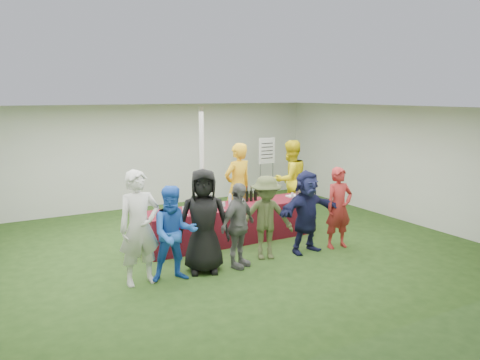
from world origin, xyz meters
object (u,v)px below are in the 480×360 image
serving_table (231,223)px  customer_4 (266,218)px  customer_3 (238,226)px  staff_back (290,180)px  customer_0 (139,228)px  customer_1 (174,234)px  dump_bucket (302,195)px  staff_pourer (238,187)px  customer_2 (204,221)px  wine_list_sign (267,156)px  customer_6 (339,208)px  customer_5 (307,212)px

serving_table → customer_4: size_ratio=2.36×
customer_3 → customer_4: size_ratio=0.97×
staff_back → customer_0: 4.82m
customer_1 → dump_bucket: bearing=29.6°
staff_pourer → staff_back: 1.59m
customer_2 → wine_list_sign: bearing=67.4°
customer_0 → dump_bucket: bearing=12.2°
dump_bucket → staff_back: 1.21m
customer_0 → customer_2: bearing=-3.7°
customer_3 → customer_6: customer_6 is taller
customer_0 → customer_6: customer_0 is taller
customer_5 → dump_bucket: bearing=53.1°
staff_back → customer_5: staff_back is taller
customer_1 → customer_6: (3.39, -0.01, 0.02)m
customer_5 → customer_1: bearing=177.3°
dump_bucket → customer_1: size_ratio=0.17×
serving_table → customer_6: size_ratio=2.27×
staff_back → customer_2: 3.89m
customer_1 → customer_5: (2.67, 0.07, 0.01)m
serving_table → dump_bucket: size_ratio=13.63×
wine_list_sign → customer_0: 6.02m
staff_back → customer_3: staff_back is taller
customer_5 → serving_table: bearing=121.6°
customer_5 → customer_6: bearing=-11.0°
serving_table → customer_1: 2.25m
customer_1 → serving_table: bearing=48.6°
dump_bucket → customer_4: (-1.53, -0.98, -0.08)m
staff_back → customer_4: (-2.00, -2.09, -0.18)m
dump_bucket → staff_pourer: 1.39m
dump_bucket → customer_6: size_ratio=0.17×
staff_pourer → customer_0: (-2.77, -1.84, -0.05)m
customer_0 → customer_6: 3.91m
wine_list_sign → customer_3: 4.93m
dump_bucket → customer_2: bearing=-159.9°
customer_3 → staff_pourer: bearing=36.2°
customer_3 → customer_6: size_ratio=0.94×
staff_pourer → customer_0: size_ratio=1.06×
dump_bucket → customer_6: 1.14m
staff_pourer → customer_4: staff_pourer is taller
staff_back → customer_4: 2.90m
customer_5 → customer_6: (0.71, -0.08, 0.01)m
dump_bucket → customer_3: 2.44m
customer_6 → staff_back: bearing=84.6°
customer_4 → customer_5: customer_5 is taller
customer_3 → customer_2: bearing=146.5°
customer_1 → customer_2: 0.58m
customer_3 → customer_5: bearing=-22.7°
customer_6 → staff_pourer: bearing=125.2°
dump_bucket → wine_list_sign: (0.85, 2.74, 0.48)m
serving_table → customer_6: bearing=-39.7°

